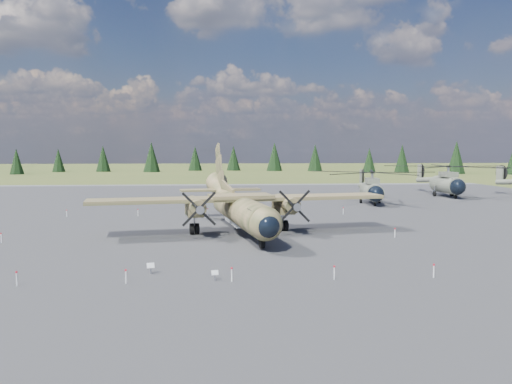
{
  "coord_description": "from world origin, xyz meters",
  "views": [
    {
      "loc": [
        1.29,
        -41.72,
        7.56
      ],
      "look_at": [
        4.57,
        2.0,
        3.9
      ],
      "focal_mm": 35.0,
      "sensor_mm": 36.0,
      "label": 1
    }
  ],
  "objects": [
    {
      "name": "helicopter_mid",
      "position": [
        38.2,
        36.47,
        3.64
      ],
      "size": [
        20.74,
        24.12,
        5.14
      ],
      "rotation": [
        0.0,
        0.0,
        -0.03
      ],
      "color": "gray",
      "rests_on": "ground"
    },
    {
      "name": "treeline",
      "position": [
        1.74,
        2.84,
        4.72
      ],
      "size": [
        301.16,
        305.28,
        10.97
      ],
      "color": "black",
      "rests_on": "ground"
    },
    {
      "name": "info_placard_right",
      "position": [
        1.03,
        -13.22,
        0.42
      ],
      "size": [
        0.44,
        0.27,
        0.64
      ],
      "rotation": [
        0.0,
        0.0,
        0.26
      ],
      "color": "gray",
      "rests_on": "ground"
    },
    {
      "name": "info_placard_left",
      "position": [
        -2.9,
        -11.37,
        0.48
      ],
      "size": [
        0.49,
        0.3,
        0.72
      ],
      "rotation": [
        0.0,
        0.0,
        0.25
      ],
      "color": "gray",
      "rests_on": "ground"
    },
    {
      "name": "barrier_fence",
      "position": [
        -0.46,
        -0.08,
        0.51
      ],
      "size": [
        33.12,
        29.62,
        0.85
      ],
      "color": "white",
      "rests_on": "ground"
    },
    {
      "name": "transport_plane",
      "position": [
        3.11,
        4.28,
        2.56
      ],
      "size": [
        27.07,
        24.38,
        8.92
      ],
      "rotation": [
        0.0,
        0.0,
        0.17
      ],
      "color": "#3B4224",
      "rests_on": "ground"
    },
    {
      "name": "ground",
      "position": [
        0.0,
        0.0,
        0.0
      ],
      "size": [
        500.0,
        500.0,
        0.0
      ],
      "primitive_type": "plane",
      "color": "#515526",
      "rests_on": "ground"
    },
    {
      "name": "helicopter_near",
      "position": [
        22.79,
        26.95,
        3.28
      ],
      "size": [
        20.59,
        22.53,
        4.63
      ],
      "rotation": [
        0.0,
        0.0,
        -0.14
      ],
      "color": "gray",
      "rests_on": "ground"
    },
    {
      "name": "apron",
      "position": [
        0.0,
        10.0,
        0.0
      ],
      "size": [
        120.0,
        120.0,
        0.04
      ],
      "primitive_type": "cube",
      "color": "slate",
      "rests_on": "ground"
    }
  ]
}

